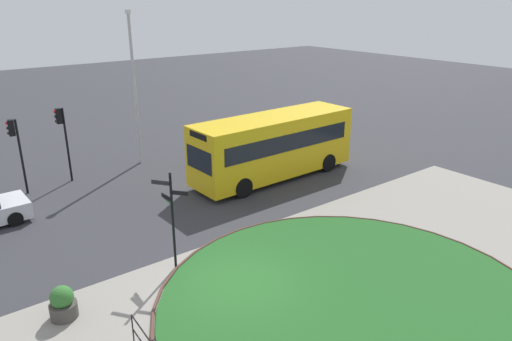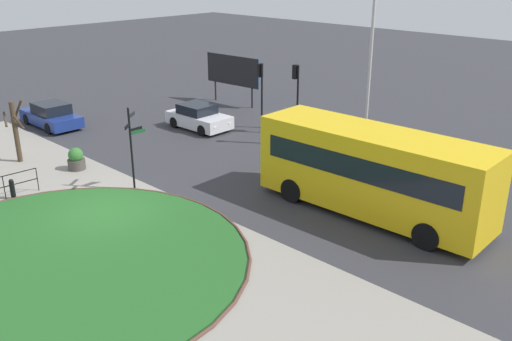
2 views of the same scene
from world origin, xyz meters
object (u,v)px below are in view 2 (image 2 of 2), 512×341
Objects in this scene: car_far_lane at (199,117)px; lamppost_tall at (370,61)px; bus_yellow at (373,171)px; planter_near_signpost at (76,160)px; bollard_foreground at (12,189)px; billboard_left at (233,71)px; street_tree_bare at (16,130)px; traffic_light_near at (296,84)px; signpost_directional at (132,142)px; traffic_light_far at (261,81)px; car_near_lane at (51,116)px.

lamppost_tall reaches higher than car_far_lane.
planter_near_signpost is at bearing 22.03° from bus_yellow.
billboard_left is at bearing 105.85° from bollard_foreground.
car_far_lane is 3.69× the size of planter_near_signpost.
lamppost_tall is (-4.64, 6.62, 2.78)m from bus_yellow.
billboard_left is 1.47× the size of street_tree_bare.
car_far_lane is 1.01× the size of traffic_light_near.
traffic_light_near is (-8.97, 6.09, 1.07)m from bus_yellow.
signpost_directional is 5.28m from bollard_foreground.
billboard_left is (-5.20, 2.78, -0.50)m from traffic_light_far.
car_near_lane is 12.01m from billboard_left.
street_tree_bare is (-4.45, -12.55, -1.12)m from traffic_light_far.
traffic_light_near is at bearing 32.14° from car_far_lane.
traffic_light_far reaches higher than car_near_lane.
signpost_directional is 0.93× the size of car_far_lane.
signpost_directional is at bearing 7.24° from planter_near_signpost.
lamppost_tall is at bearing 70.84° from signpost_directional.
billboard_left is at bearing -16.55° from traffic_light_near.
bollard_foreground is at bearing -71.09° from planter_near_signpost.
lamppost_tall is 12.20m from billboard_left.
bus_yellow is at bearing -54.94° from lamppost_tall.
traffic_light_near reaches higher than signpost_directional.
bollard_foreground is 4.95m from street_tree_bare.
planter_near_signpost is at bearing -78.96° from billboard_left.
billboard_left reaches higher than bollard_foreground.
traffic_light_near reaches higher than car_near_lane.
car_far_lane is 4.20m from traffic_light_far.
car_far_lane is (-13.71, 2.98, -1.12)m from bus_yellow.
car_far_lane is at bearing 78.40° from street_tree_bare.
signpost_directional reaches higher than bus_yellow.
bus_yellow is 14.08m from car_far_lane.
billboard_left is (-11.83, 1.85, -2.32)m from lamppost_tall.
bollard_foreground is 18.36m from billboard_left.
billboard_left is (-7.51, 2.37, -0.61)m from traffic_light_near.
billboard_left reaches higher than street_tree_bare.
traffic_light_far is at bearing 70.47° from street_tree_bare.
billboard_left is (3.91, 11.24, 1.61)m from car_near_lane.
bus_yellow is 13.92m from planter_near_signpost.
bollard_foreground is 14.97m from traffic_light_far.
lamppost_tall is (4.32, 0.53, 1.71)m from traffic_light_near.
traffic_light_near is (2.52, 15.20, 2.41)m from bollard_foreground.
car_near_lane is 14.62m from traffic_light_near.
bollard_foreground is 10.92m from car_near_lane.
bus_yellow is (8.67, 4.98, -0.37)m from signpost_directional.
signpost_directional is 9.53m from car_far_lane.
bollard_foreground is at bearing -78.15° from billboard_left.
car_far_lane is at bearing -13.57° from bus_yellow.
car_near_lane is 0.53× the size of lamppost_tall.
car_far_lane is 10.52m from lamppost_tall.
lamppost_tall is at bearing -56.25° from bus_yellow.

